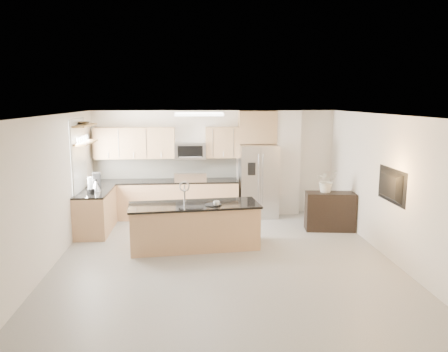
{
  "coord_description": "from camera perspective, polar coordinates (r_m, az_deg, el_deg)",
  "views": [
    {
      "loc": [
        -0.56,
        -7.59,
        2.86
      ],
      "look_at": [
        0.1,
        1.3,
        1.3
      ],
      "focal_mm": 35.0,
      "sensor_mm": 36.0,
      "label": 1
    }
  ],
  "objects": [
    {
      "name": "kettle",
      "position": [
        9.74,
        -16.41,
        -1.24
      ],
      "size": [
        0.22,
        0.22,
        0.27
      ],
      "color": "#A9A9AC",
      "rests_on": "left_counter"
    },
    {
      "name": "cup",
      "position": [
        8.3,
        -0.99,
        -3.6
      ],
      "size": [
        0.13,
        0.13,
        0.1
      ],
      "primitive_type": "imported",
      "rotation": [
        0.0,
        0.0,
        -0.06
      ],
      "color": "silver",
      "rests_on": "island"
    },
    {
      "name": "refrigerator",
      "position": [
        10.77,
        4.48,
        -0.63
      ],
      "size": [
        0.92,
        0.78,
        1.78
      ],
      "color": "#A9A9AC",
      "rests_on": "floor"
    },
    {
      "name": "flower_vase",
      "position": [
        9.82,
        13.3,
        0.14
      ],
      "size": [
        0.73,
        0.64,
        0.77
      ],
      "primitive_type": "imported",
      "rotation": [
        0.0,
        0.0,
        -0.06
      ],
      "color": "silver",
      "rests_on": "credenza"
    },
    {
      "name": "floor",
      "position": [
        8.13,
        -0.02,
        -10.66
      ],
      "size": [
        6.5,
        6.5,
        0.0
      ],
      "primitive_type": "plane",
      "color": "#A19F99",
      "rests_on": "ground"
    },
    {
      "name": "back_counter",
      "position": [
        10.81,
        -7.67,
        -2.91
      ],
      "size": [
        3.55,
        0.66,
        1.44
      ],
      "color": "tan",
      "rests_on": "floor"
    },
    {
      "name": "upper_cabinets",
      "position": [
        10.75,
        -8.2,
        4.31
      ],
      "size": [
        3.5,
        0.33,
        0.75
      ],
      "color": "tan",
      "rests_on": "wall_back"
    },
    {
      "name": "coffee_maker",
      "position": [
        10.17,
        -16.28,
        -0.56
      ],
      "size": [
        0.22,
        0.25,
        0.33
      ],
      "color": "black",
      "rests_on": "left_counter"
    },
    {
      "name": "ceiling",
      "position": [
        7.62,
        -0.02,
        7.98
      ],
      "size": [
        6.0,
        6.5,
        0.02
      ],
      "primitive_type": "cube",
      "color": "white",
      "rests_on": "wall_back"
    },
    {
      "name": "island",
      "position": [
        8.58,
        -3.88,
        -6.48
      ],
      "size": [
        2.59,
        1.16,
        1.29
      ],
      "rotation": [
        0.0,
        0.0,
        0.1
      ],
      "color": "tan",
      "rests_on": "floor"
    },
    {
      "name": "wall_back",
      "position": [
        10.97,
        -1.27,
        1.76
      ],
      "size": [
        6.0,
        0.02,
        2.6
      ],
      "primitive_type": "cube",
      "color": "silver",
      "rests_on": "floor"
    },
    {
      "name": "wall_left",
      "position": [
        8.13,
        -21.64,
        -1.84
      ],
      "size": [
        0.02,
        6.5,
        2.6
      ],
      "primitive_type": "cube",
      "color": "silver",
      "rests_on": "floor"
    },
    {
      "name": "credenza",
      "position": [
        9.96,
        13.66,
        -4.51
      ],
      "size": [
        1.11,
        0.57,
        0.85
      ],
      "primitive_type": "cube",
      "rotation": [
        0.0,
        0.0,
        -0.12
      ],
      "color": "black",
      "rests_on": "floor"
    },
    {
      "name": "window",
      "position": [
        9.82,
        -18.46,
        2.35
      ],
      "size": [
        0.04,
        1.15,
        1.65
      ],
      "color": "white",
      "rests_on": "wall_left"
    },
    {
      "name": "blender",
      "position": [
        9.5,
        -17.02,
        -1.33
      ],
      "size": [
        0.16,
        0.16,
        0.36
      ],
      "color": "black",
      "rests_on": "left_counter"
    },
    {
      "name": "wall_right",
      "position": [
        8.53,
        20.52,
        -1.24
      ],
      "size": [
        0.02,
        6.5,
        2.6
      ],
      "primitive_type": "cube",
      "color": "silver",
      "rests_on": "floor"
    },
    {
      "name": "ceiling_fixture",
      "position": [
        9.2,
        -3.27,
        8.05
      ],
      "size": [
        1.0,
        0.5,
        0.06
      ],
      "primitive_type": "cube",
      "color": "white",
      "rests_on": "ceiling"
    },
    {
      "name": "shelf_lower",
      "position": [
        9.86,
        -17.7,
        4.17
      ],
      "size": [
        0.3,
        1.2,
        0.04
      ],
      "primitive_type": "cube",
      "color": "olive",
      "rests_on": "wall_left"
    },
    {
      "name": "wall_front",
      "position": [
        4.65,
        2.95,
        -9.71
      ],
      "size": [
        6.0,
        0.02,
        2.6
      ],
      "primitive_type": "cube",
      "color": "silver",
      "rests_on": "floor"
    },
    {
      "name": "microwave",
      "position": [
        10.71,
        -4.43,
        3.31
      ],
      "size": [
        0.76,
        0.4,
        0.4
      ],
      "color": "#A9A9AC",
      "rests_on": "upper_cabinets"
    },
    {
      "name": "left_counter",
      "position": [
        9.97,
        -16.4,
        -4.4
      ],
      "size": [
        0.66,
        1.5,
        0.92
      ],
      "color": "tan",
      "rests_on": "floor"
    },
    {
      "name": "partition_column",
      "position": [
        11.06,
        8.23,
        1.73
      ],
      "size": [
        0.6,
        0.3,
        2.6
      ],
      "primitive_type": "cube",
      "color": "silver",
      "rests_on": "floor"
    },
    {
      "name": "range",
      "position": [
        10.78,
        -4.35,
        -2.88
      ],
      "size": [
        0.76,
        0.64,
        1.14
      ],
      "color": "black",
      "rests_on": "floor"
    },
    {
      "name": "television",
      "position": [
        8.3,
        20.55,
        -1.18
      ],
      "size": [
        0.14,
        1.08,
        0.62
      ],
      "primitive_type": "imported",
      "rotation": [
        0.0,
        0.0,
        1.57
      ],
      "color": "black",
      "rests_on": "wall_right"
    },
    {
      "name": "platter",
      "position": [
        8.37,
        -1.41,
        -3.77
      ],
      "size": [
        0.39,
        0.39,
        0.02
      ],
      "primitive_type": "cylinder",
      "rotation": [
        0.0,
        0.0,
        -0.27
      ],
      "color": "black",
      "rests_on": "island"
    },
    {
      "name": "bowl",
      "position": [
        9.84,
        -17.82,
        6.68
      ],
      "size": [
        0.43,
        0.43,
        0.09
      ],
      "primitive_type": "imported",
      "rotation": [
        0.0,
        0.0,
        0.22
      ],
      "color": "#A9A9AC",
      "rests_on": "shelf_upper"
    },
    {
      "name": "shelf_upper",
      "position": [
        9.83,
        -17.82,
        6.32
      ],
      "size": [
        0.3,
        1.2,
        0.04
      ],
      "primitive_type": "cube",
      "color": "olive",
      "rests_on": "wall_left"
    }
  ]
}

